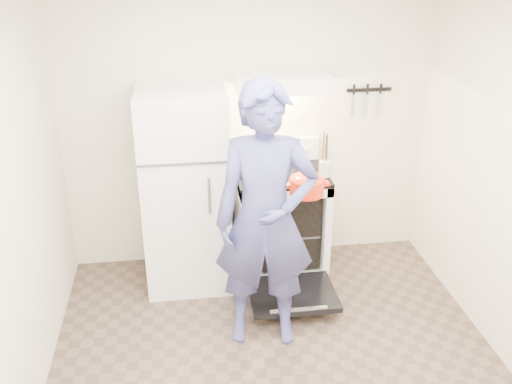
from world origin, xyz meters
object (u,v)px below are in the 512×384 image
at_px(refrigerator, 185,190).
at_px(tea_kettle, 258,152).
at_px(person, 266,220).
at_px(dutch_oven, 307,187).
at_px(stove_body, 280,224).

bearing_deg(refrigerator, tea_kettle, 11.10).
xyz_separation_m(person, dutch_oven, (0.36, 0.33, 0.08)).
relative_size(tea_kettle, dutch_oven, 0.93).
relative_size(refrigerator, person, 0.87).
xyz_separation_m(stove_body, tea_kettle, (-0.18, 0.10, 0.64)).
relative_size(tea_kettle, person, 0.16).
bearing_deg(person, refrigerator, 128.22).
xyz_separation_m(stove_body, person, (-0.27, -0.90, 0.52)).
distance_m(stove_body, dutch_oven, 0.83).
height_order(refrigerator, person, person).
bearing_deg(refrigerator, dutch_oven, -31.07).
distance_m(tea_kettle, person, 1.01).
bearing_deg(tea_kettle, dutch_oven, -67.91).
bearing_deg(stove_body, person, -106.86).
distance_m(tea_kettle, dutch_oven, 0.72).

